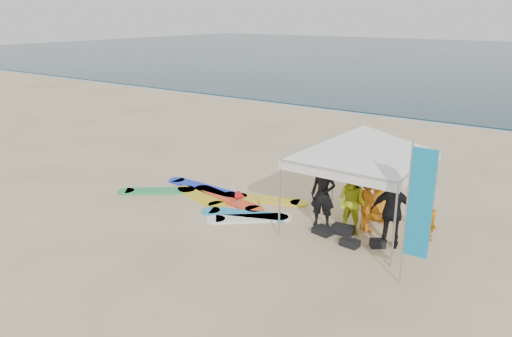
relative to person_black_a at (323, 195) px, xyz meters
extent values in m
plane|color=beige|center=(-2.61, -2.47, -0.91)|extent=(120.00, 120.00, 0.00)
cube|color=silver|center=(-2.61, 15.73, -0.91)|extent=(160.00, 1.20, 0.01)
imported|color=black|center=(0.00, 0.00, 0.00)|extent=(0.74, 0.57, 1.83)
imported|color=#B6C41B|center=(0.82, 0.03, -0.07)|extent=(0.87, 0.70, 1.69)
imported|color=#C86711|center=(1.14, 0.42, -0.11)|extent=(1.20, 1.05, 1.61)
imported|color=black|center=(2.00, -0.14, 0.02)|extent=(1.18, 0.75, 1.86)
imported|color=orange|center=(1.14, 1.28, 0.06)|extent=(1.04, 0.76, 1.96)
imported|color=orange|center=(2.66, 0.90, -0.50)|extent=(0.48, 0.81, 0.83)
cylinder|color=#A5A5A8|center=(-0.67, 1.94, 0.11)|extent=(0.05, 0.05, 2.04)
cylinder|color=#A5A5A8|center=(2.40, 1.94, 0.11)|extent=(0.05, 0.05, 2.04)
cylinder|color=#A5A5A8|center=(-0.67, -1.13, 0.11)|extent=(0.05, 0.05, 2.04)
cylinder|color=#A5A5A8|center=(2.40, -1.13, 0.11)|extent=(0.05, 0.05, 2.04)
cube|color=white|center=(0.86, -1.13, 1.01)|extent=(3.17, 0.02, 0.24)
cube|color=white|center=(0.86, 1.94, 1.01)|extent=(3.17, 0.02, 0.24)
cube|color=white|center=(-0.67, 0.40, 1.01)|extent=(0.02, 3.17, 0.24)
cube|color=white|center=(2.40, 0.40, 1.01)|extent=(0.02, 3.17, 0.24)
pyramid|color=white|center=(0.86, 0.40, 1.95)|extent=(4.34, 4.34, 0.82)
cylinder|color=#A5A5A8|center=(2.82, -1.71, 0.66)|extent=(0.04, 0.04, 3.15)
cube|color=#0B82B7|center=(3.08, -1.71, 0.98)|extent=(0.50, 0.03, 2.34)
cylinder|color=#A5A5A8|center=(-2.50, -0.50, -0.61)|extent=(0.02, 0.02, 0.60)
cone|color=red|center=(-2.38, -0.50, -0.42)|extent=(0.28, 0.28, 0.28)
cube|color=black|center=(0.69, -0.12, -0.80)|extent=(0.59, 0.40, 0.22)
cube|color=black|center=(1.16, -0.70, -0.82)|extent=(0.48, 0.34, 0.18)
cube|color=black|center=(0.27, -0.42, -0.83)|extent=(0.57, 0.49, 0.16)
cube|color=black|center=(1.75, -0.35, -0.81)|extent=(0.44, 0.42, 0.20)
cube|color=green|center=(-5.69, -0.72, -0.88)|extent=(1.89, 1.64, 0.07)
cube|color=yellow|center=(-4.15, -0.29, -0.88)|extent=(1.90, 1.02, 0.07)
cube|color=yellow|center=(-2.25, 0.72, -0.88)|extent=(2.02, 1.10, 0.07)
cube|color=#2898D5|center=(-2.17, -0.64, -0.88)|extent=(2.10, 1.24, 0.07)
cube|color=white|center=(-1.87, -0.80, -0.88)|extent=(1.80, 1.64, 0.07)
cube|color=#1834D3|center=(-4.67, 0.40, -0.88)|extent=(2.45, 0.62, 0.07)
cube|color=#F8481D|center=(-3.37, 0.07, -0.88)|extent=(2.55, 1.04, 0.07)
camera|label=1|loc=(5.80, -11.33, 4.70)|focal=35.00mm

